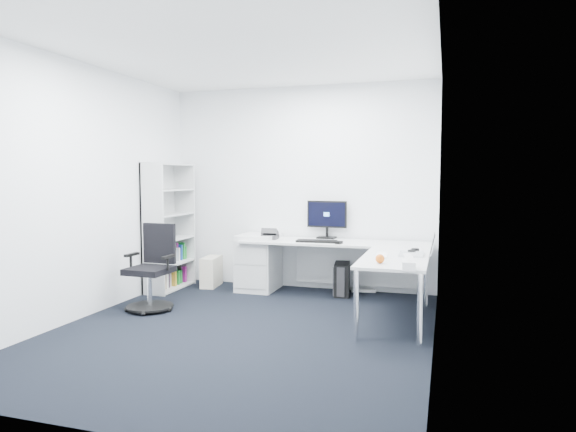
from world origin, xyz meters
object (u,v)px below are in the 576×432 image
(monitor, at_px, (327,219))
(laptop, at_px, (411,243))
(bookshelf, at_px, (169,227))
(task_chair, at_px, (149,268))
(l_desk, at_px, (328,273))

(monitor, xyz_separation_m, laptop, (1.16, -1.14, -0.13))
(laptop, bearing_deg, bookshelf, 168.13)
(bookshelf, relative_size, task_chair, 1.74)
(l_desk, bearing_deg, laptop, -28.03)
(l_desk, bearing_deg, bookshelf, 178.68)
(task_chair, height_order, monitor, monitor)
(bookshelf, bearing_deg, laptop, -10.38)
(monitor, bearing_deg, bookshelf, -161.89)
(l_desk, bearing_deg, monitor, 105.02)
(bookshelf, xyz_separation_m, laptop, (3.17, -0.58, -0.02))
(bookshelf, bearing_deg, monitor, 15.57)
(task_chair, bearing_deg, bookshelf, 110.30)
(l_desk, xyz_separation_m, task_chair, (-1.83, -0.99, 0.14))
(bookshelf, bearing_deg, l_desk, -1.32)
(task_chair, distance_m, monitor, 2.36)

